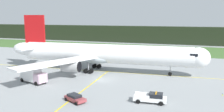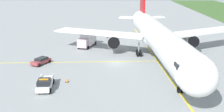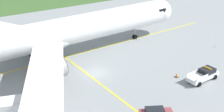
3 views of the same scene
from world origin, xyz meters
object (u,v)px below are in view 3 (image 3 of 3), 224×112
(catering_truck, at_px, (22,111))
(ops_pickup_truck, at_px, (204,75))
(airliner, at_px, (54,34))
(apron_cone, at_px, (177,75))

(catering_truck, bearing_deg, ops_pickup_truck, -7.86)
(catering_truck, bearing_deg, airliner, 55.65)
(ops_pickup_truck, bearing_deg, catering_truck, 172.14)
(airliner, distance_m, apron_cone, 22.08)
(airliner, relative_size, apron_cone, 80.36)
(airliner, relative_size, ops_pickup_truck, 9.51)
(catering_truck, relative_size, apron_cone, 10.44)
(ops_pickup_truck, distance_m, catering_truck, 27.89)
(airliner, bearing_deg, catering_truck, -124.35)
(airliner, height_order, ops_pickup_truck, airliner)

